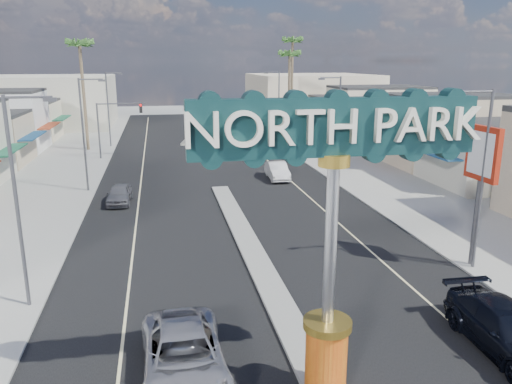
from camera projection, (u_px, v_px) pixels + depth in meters
name	position (u px, v px, depth m)	size (l,w,h in m)	color
ground	(218.00, 185.00, 42.43)	(160.00, 160.00, 0.00)	gray
road	(218.00, 185.00, 42.43)	(20.00, 120.00, 0.01)	black
median_island	(254.00, 253.00, 27.23)	(1.30, 30.00, 0.16)	gray
sidewalk_left	(44.00, 193.00, 39.80)	(8.00, 120.00, 0.12)	gray
sidewalk_right	(372.00, 178.00, 45.03)	(8.00, 120.00, 0.12)	gray
storefront_row_right	(408.00, 125.00, 58.48)	(12.00, 42.00, 6.00)	#B7B29E
backdrop_far_left	(48.00, 101.00, 80.01)	(20.00, 20.00, 8.00)	#B7B29E
backdrop_far_right	(311.00, 98.00, 88.22)	(20.00, 20.00, 8.00)	beige
gateway_sign	(332.00, 217.00, 14.33)	(8.20, 1.50, 9.15)	red
traffic_signal_left	(116.00, 119.00, 52.91)	(5.09, 0.45, 6.00)	#47474C
traffic_signal_right	(283.00, 116.00, 56.34)	(5.09, 0.45, 6.00)	#47474C
streetlight_l_near	(20.00, 193.00, 20.22)	(2.03, 0.22, 9.00)	#47474C
streetlight_l_mid	(85.00, 129.00, 39.19)	(2.03, 0.22, 9.00)	#47474C
streetlight_l_far	(109.00, 105.00, 60.07)	(2.03, 0.22, 9.00)	#47474C
streetlight_r_near	(481.00, 172.00, 24.11)	(2.03, 0.22, 9.00)	#47474C
streetlight_r_mid	(337.00, 123.00, 43.09)	(2.03, 0.22, 9.00)	#47474C
streetlight_r_far	(278.00, 103.00, 63.96)	(2.03, 0.22, 9.00)	#47474C
palm_left_far	(80.00, 50.00, 56.06)	(2.60, 2.60, 13.10)	brown
palm_right_mid	(290.00, 58.00, 66.83)	(2.60, 2.60, 12.10)	brown
palm_right_far	(293.00, 46.00, 72.44)	(2.60, 2.60, 14.10)	brown
suv_left	(184.00, 356.00, 16.47)	(2.71, 5.87, 1.63)	#B4B3B9
suv_right	(508.00, 330.00, 18.01)	(2.37, 5.83, 1.69)	black
car_parked_left	(120.00, 194.00, 37.02)	(1.66, 4.13, 1.41)	slate
car_parked_right	(277.00, 171.00, 44.60)	(1.60, 4.58, 1.51)	silver
bank_pylon_sign	(482.00, 162.00, 24.37)	(0.41, 2.24, 7.12)	#47474C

